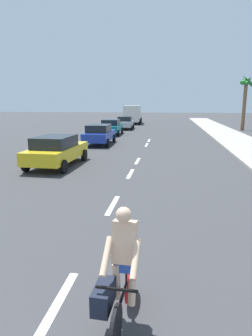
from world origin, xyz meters
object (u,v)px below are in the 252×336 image
at_px(parked_car_teal, 111,127).
at_px(delivery_truck, 133,114).
at_px(parked_car_blue, 99,134).
at_px(cyclist, 120,274).
at_px(parked_car_silver, 125,122).
at_px(parked_car_yellow, 57,150).
at_px(palm_tree_distant, 245,91).

relative_size(parked_car_teal, delivery_truck, 0.69).
bearing_deg(parked_car_teal, parked_car_blue, -88.04).
bearing_deg(parked_car_teal, delivery_truck, 87.85).
bearing_deg(cyclist, parked_car_silver, -79.18).
bearing_deg(delivery_truck, parked_car_blue, -91.99).
distance_m(parked_car_teal, delivery_truck, 16.46).
relative_size(parked_car_blue, delivery_truck, 0.70).
bearing_deg(delivery_truck, parked_car_teal, -93.24).
xyz_separation_m(parked_car_blue, parked_car_silver, (-0.03, 13.78, -0.00)).
xyz_separation_m(parked_car_yellow, parked_car_blue, (0.30, 8.08, -0.00)).
distance_m(parked_car_blue, parked_car_teal, 7.14).
bearing_deg(palm_tree_distant, parked_car_silver, -177.82).
bearing_deg(parked_car_blue, parked_car_yellow, -93.76).
height_order(parked_car_teal, palm_tree_distant, palm_tree_distant).
relative_size(parked_car_yellow, parked_car_teal, 1.04).
bearing_deg(delivery_truck, cyclist, -85.90).
height_order(parked_car_blue, delivery_truck, delivery_truck).
height_order(parked_car_silver, delivery_truck, delivery_truck).
xyz_separation_m(parked_car_silver, delivery_truck, (-0.31, 9.80, 0.66)).
height_order(parked_car_yellow, palm_tree_distant, palm_tree_distant).
height_order(parked_car_teal, parked_car_silver, same).
distance_m(cyclist, parked_car_teal, 26.19).
height_order(cyclist, parked_car_teal, cyclist).
xyz_separation_m(parked_car_teal, palm_tree_distant, (14.47, 7.18, 3.74)).
distance_m(parked_car_yellow, delivery_truck, 31.66).
relative_size(parked_car_yellow, parked_car_blue, 1.03).
bearing_deg(palm_tree_distant, parked_car_blue, -134.38).
xyz_separation_m(parked_car_blue, palm_tree_distant, (14.00, 14.31, 3.74)).
bearing_deg(parked_car_blue, parked_car_silver, 88.52).
relative_size(cyclist, parked_car_blue, 0.41).
bearing_deg(cyclist, parked_car_teal, -76.11).
height_order(delivery_truck, palm_tree_distant, palm_tree_distant).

